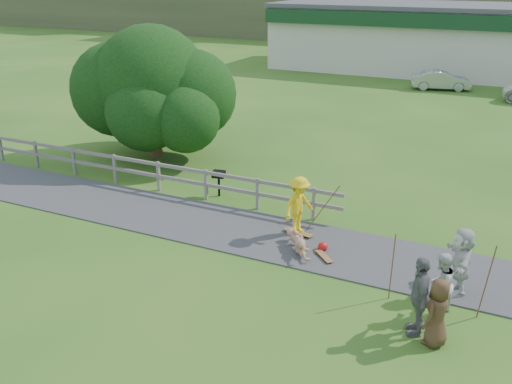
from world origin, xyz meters
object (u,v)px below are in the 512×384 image
skater_rider (299,208)px  bbq (219,184)px  spectator_c (437,313)px  spectator_b (419,296)px  tree (153,105)px  spectator_d (461,261)px  skater_fallen (299,243)px  spectator_a (440,285)px  car_silver (441,80)px

skater_rider → bbq: (-3.76, 1.78, -0.42)m
spectator_c → spectator_b: bearing=-99.0°
skater_rider → tree: size_ratio=0.23×
spectator_b → spectator_c: size_ratio=1.20×
spectator_b → bbq: spectator_b is taller
bbq → skater_rider: bearing=-36.8°
skater_rider → spectator_c: (4.66, -3.73, -0.11)m
spectator_d → tree: (-13.33, 6.01, 1.35)m
spectator_d → spectator_b: bearing=-30.5°
skater_fallen → spectator_d: size_ratio=0.90×
spectator_b → skater_rider: bearing=-146.8°
spectator_a → car_silver: 28.04m
spectator_c → car_silver: spectator_c is taller
spectator_a → car_silver: (-4.40, 27.69, -0.15)m
skater_rider → tree: bearing=80.7°
skater_fallen → spectator_a: spectator_a is taller
skater_rider → spectator_d: bearing=-86.2°
skater_rider → skater_fallen: size_ratio=1.11×
tree → bbq: tree is taller
tree → skater_fallen: bearing=-32.4°
car_silver → tree: size_ratio=0.50×
spectator_b → spectator_d: size_ratio=1.05×
bbq → spectator_c: bearing=-44.7°
car_silver → spectator_b: bearing=172.8°
spectator_a → tree: bearing=-102.7°
spectator_d → bbq: size_ratio=1.89×
spectator_a → spectator_d: size_ratio=0.88×
skater_rider → car_silver: size_ratio=0.47×
spectator_a → spectator_b: bearing=-1.8°
skater_rider → spectator_c: size_ratio=1.14×
skater_fallen → spectator_a: (4.10, -1.52, 0.49)m
car_silver → bbq: bearing=155.3°
spectator_a → bbq: size_ratio=1.66×
spectator_b → spectator_c: 0.53m
skater_fallen → spectator_b: spectator_b is taller
skater_rider → skater_fallen: bearing=-137.8°
spectator_a → spectator_d: 1.22m
skater_fallen → spectator_c: 5.06m
spectator_a → spectator_b: (-0.31, -0.95, 0.15)m
skater_fallen → spectator_d: spectator_d is taller
spectator_d → tree: tree is taller
spectator_b → spectator_a: bearing=144.7°
spectator_b → bbq: size_ratio=1.99×
tree → spectator_a: bearing=-28.9°
spectator_a → spectator_b: size_ratio=0.84×
spectator_d → tree: 14.68m
skater_rider → spectator_b: bearing=-110.1°
spectator_b → car_silver: 28.93m
skater_fallen → spectator_d: (4.39, -0.34, 0.60)m
skater_rider → car_silver: (0.13, 25.17, -0.26)m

